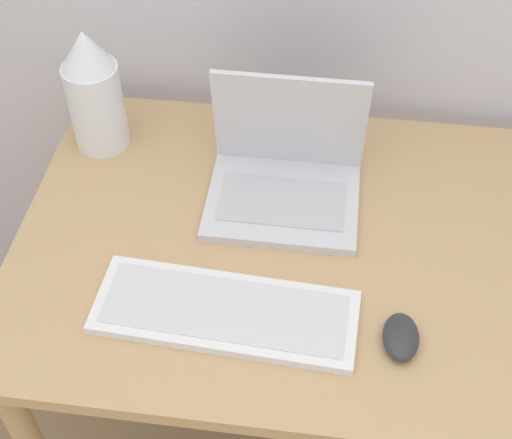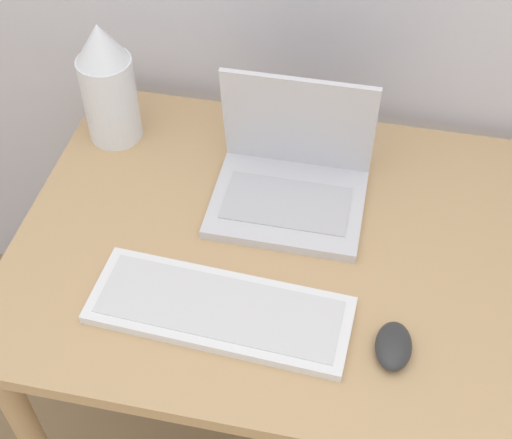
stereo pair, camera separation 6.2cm
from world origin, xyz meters
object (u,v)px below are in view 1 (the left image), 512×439
object	(u,v)px
keyboard	(225,312)
mouse	(401,337)
laptop	(285,173)
vase	(94,91)

from	to	relation	value
keyboard	mouse	size ratio (longest dim) A/B	4.81
laptop	keyboard	bearing A→B (deg)	-102.72
mouse	vase	xyz separation A→B (m)	(-0.62, 0.43, 0.12)
mouse	vase	size ratio (longest dim) A/B	0.35
laptop	mouse	distance (m)	0.39
keyboard	laptop	bearing A→B (deg)	77.28
mouse	vase	bearing A→B (deg)	145.69
mouse	keyboard	bearing A→B (deg)	177.02
laptop	vase	distance (m)	0.42
vase	keyboard	bearing A→B (deg)	-51.27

